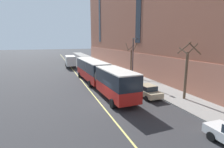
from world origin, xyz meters
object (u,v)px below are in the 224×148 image
object	(u,v)px
city_bus	(99,73)
parked_car_champagne_2	(147,91)
box_truck	(70,61)
fire_hydrant	(125,76)
street_tree_mid_block	(187,70)
street_lamp	(134,55)
street_tree_far_uptown	(131,60)
parked_car_navy_0	(121,77)
parked_car_black_5	(99,66)

from	to	relation	value
city_bus	parked_car_champagne_2	distance (m)	7.68
parked_car_champagne_2	box_truck	xyz separation A→B (m)	(-6.11, 27.72, 0.93)
city_bus	parked_car_champagne_2	size ratio (longest dim) A/B	4.34
parked_car_champagne_2	fire_hydrant	distance (m)	10.44
street_tree_mid_block	street_lamp	distance (m)	10.04
parked_car_champagne_2	street_tree_far_uptown	size ratio (longest dim) A/B	0.73
parked_car_navy_0	box_truck	bearing A→B (deg)	107.91
parked_car_black_5	street_tree_mid_block	world-z (taller)	street_tree_mid_block
parked_car_champagne_2	fire_hydrant	bearing A→B (deg)	80.66
parked_car_champagne_2	box_truck	world-z (taller)	box_truck
parked_car_champagne_2	city_bus	bearing A→B (deg)	124.80
box_truck	city_bus	bearing A→B (deg)	-85.24
box_truck	fire_hydrant	size ratio (longest dim) A/B	10.43
box_truck	street_tree_mid_block	xyz separation A→B (m)	(9.71, -30.15, 1.80)
city_bus	parked_car_black_5	size ratio (longest dim) A/B	4.54
parked_car_black_5	fire_hydrant	world-z (taller)	parked_car_black_5
parked_car_champagne_2	fire_hydrant	xyz separation A→B (m)	(1.69, 10.29, -0.29)
city_bus	street_tree_mid_block	distance (m)	11.80
city_bus	box_truck	distance (m)	21.59
parked_car_navy_0	city_bus	bearing A→B (deg)	-153.82
box_truck	parked_car_champagne_2	bearing A→B (deg)	-77.57
street_tree_far_uptown	box_truck	bearing A→B (deg)	121.69
city_bus	fire_hydrant	size ratio (longest dim) A/B	27.48
parked_car_champagne_2	box_truck	size ratio (longest dim) A/B	0.61
city_bus	parked_car_champagne_2	world-z (taller)	city_bus
box_truck	street_tree_far_uptown	size ratio (longest dim) A/B	1.20
parked_car_champagne_2	parked_car_navy_0	bearing A→B (deg)	89.06
parked_car_navy_0	parked_car_champagne_2	world-z (taller)	same
street_tree_far_uptown	fire_hydrant	size ratio (longest dim) A/B	8.67
parked_car_black_5	city_bus	bearing A→B (deg)	-104.94
parked_car_black_5	box_truck	bearing A→B (deg)	135.76
city_bus	street_tree_far_uptown	bearing A→B (deg)	36.29
box_truck	fire_hydrant	world-z (taller)	box_truck
parked_car_navy_0	street_tree_far_uptown	bearing A→B (deg)	46.32
street_tree_far_uptown	city_bus	bearing A→B (deg)	-143.71
street_lamp	street_tree_far_uptown	bearing A→B (deg)	68.70
city_bus	parked_car_navy_0	world-z (taller)	city_bus
street_tree_far_uptown	street_lamp	xyz separation A→B (m)	(-1.80, -4.61, 1.28)
city_bus	box_truck	size ratio (longest dim) A/B	2.63
street_lamp	parked_car_navy_0	bearing A→B (deg)	149.02
city_bus	parked_car_navy_0	size ratio (longest dim) A/B	4.40
parked_car_navy_0	parked_car_black_5	distance (m)	13.51
parked_car_champagne_2	box_truck	distance (m)	28.40
parked_car_champagne_2	parked_car_black_5	world-z (taller)	same
parked_car_navy_0	fire_hydrant	bearing A→B (deg)	50.63
parked_car_champagne_2	fire_hydrant	size ratio (longest dim) A/B	6.34
parked_car_champagne_2	street_lamp	xyz separation A→B (m)	(1.79, 7.40, 3.69)
city_bus	street_lamp	bearing A→B (deg)	11.07
city_bus	parked_car_navy_0	bearing A→B (deg)	26.18
parked_car_navy_0	parked_car_champagne_2	bearing A→B (deg)	-90.94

